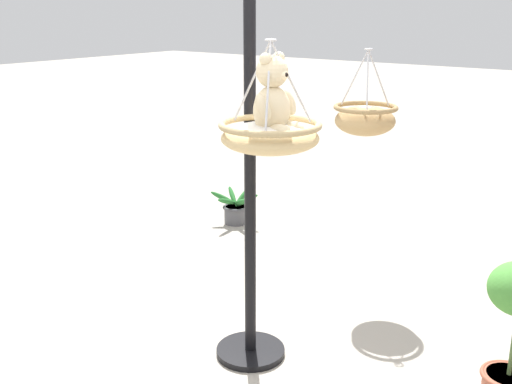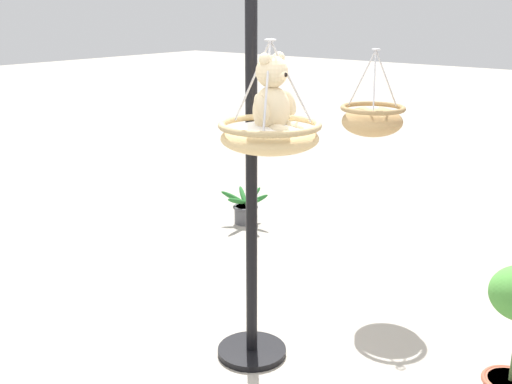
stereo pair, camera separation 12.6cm
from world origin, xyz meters
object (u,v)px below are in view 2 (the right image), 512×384
object	(u,v)px
display_pole_central	(252,248)
hanging_basket_with_teddy	(270,135)
hanging_basket_left_high	(372,119)
teddy_bear	(273,101)
potted_plant_flowering_red	(246,209)

from	to	relation	value
display_pole_central	hanging_basket_with_teddy	world-z (taller)	display_pole_central
hanging_basket_with_teddy	display_pole_central	bearing A→B (deg)	-120.96
hanging_basket_left_high	hanging_basket_with_teddy	bearing A→B (deg)	7.43
hanging_basket_with_teddy	hanging_basket_left_high	world-z (taller)	hanging_basket_with_teddy
teddy_bear	potted_plant_flowering_red	world-z (taller)	teddy_bear
hanging_basket_with_teddy	potted_plant_flowering_red	world-z (taller)	hanging_basket_with_teddy
hanging_basket_with_teddy	potted_plant_flowering_red	size ratio (longest dim) A/B	1.13
display_pole_central	teddy_bear	xyz separation A→B (m)	(0.15, 0.27, 0.95)
hanging_basket_with_teddy	potted_plant_flowering_red	distance (m)	3.09
hanging_basket_left_high	potted_plant_flowering_red	distance (m)	2.15
potted_plant_flowering_red	display_pole_central	bearing A→B (deg)	40.82
teddy_bear	hanging_basket_left_high	world-z (taller)	teddy_bear
display_pole_central	teddy_bear	bearing A→B (deg)	61.12
teddy_bear	potted_plant_flowering_red	bearing A→B (deg)	-136.98
teddy_bear	hanging_basket_left_high	bearing A→B (deg)	-171.74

